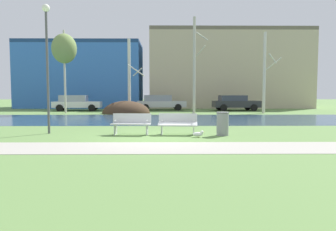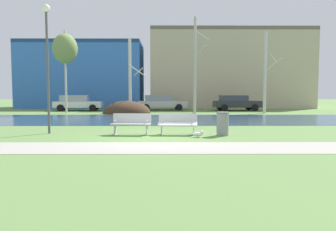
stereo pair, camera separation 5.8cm
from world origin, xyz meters
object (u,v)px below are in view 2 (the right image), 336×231
(bench_left, at_px, (131,123))
(bench_right, at_px, (178,123))
(seagull, at_px, (198,134))
(streetlamp, at_px, (47,48))
(trash_bin, at_px, (223,123))
(parked_van_nearest_white, at_px, (77,103))
(parked_hatch_third_dark, at_px, (236,103))
(parked_sedan_second_silver, at_px, (161,102))

(bench_left, relative_size, bench_right, 1.00)
(seagull, bearing_deg, bench_left, 163.28)
(streetlamp, bearing_deg, trash_bin, -5.63)
(seagull, bearing_deg, streetlamp, 168.65)
(seagull, relative_size, parked_van_nearest_white, 0.10)
(bench_right, bearing_deg, seagull, -46.52)
(parked_hatch_third_dark, bearing_deg, seagull, -106.58)
(trash_bin, relative_size, seagull, 2.04)
(trash_bin, height_order, parked_hatch_third_dark, parked_hatch_third_dark)
(bench_left, xyz_separation_m, parked_van_nearest_white, (-7.03, 17.42, 0.31))
(parked_van_nearest_white, height_order, parked_hatch_third_dark, parked_van_nearest_white)
(seagull, height_order, parked_van_nearest_white, parked_van_nearest_white)
(bench_right, relative_size, parked_sedan_second_silver, 0.34)
(parked_van_nearest_white, bearing_deg, parked_sedan_second_silver, 7.12)
(parked_hatch_third_dark, bearing_deg, parked_van_nearest_white, -179.05)
(trash_bin, distance_m, seagull, 1.22)
(parked_van_nearest_white, relative_size, parked_sedan_second_silver, 0.93)
(seagull, relative_size, parked_sedan_second_silver, 0.10)
(trash_bin, distance_m, parked_van_nearest_white, 20.70)
(trash_bin, xyz_separation_m, seagull, (-1.04, -0.53, -0.36))
(trash_bin, relative_size, parked_sedan_second_silver, 0.20)
(bench_left, relative_size, seagull, 3.51)
(parked_sedan_second_silver, relative_size, parked_hatch_third_dark, 1.08)
(bench_left, xyz_separation_m, bench_right, (1.91, 0.00, 0.00))
(seagull, height_order, parked_hatch_third_dark, parked_hatch_third_dark)
(trash_bin, xyz_separation_m, parked_hatch_third_dark, (4.46, 17.95, 0.28))
(bench_right, height_order, seagull, bench_right)
(seagull, bearing_deg, parked_van_nearest_white, 118.03)
(trash_bin, xyz_separation_m, parked_sedan_second_silver, (-2.77, 18.69, 0.29))
(bench_right, bearing_deg, parked_van_nearest_white, 117.17)
(streetlamp, bearing_deg, bench_right, -4.66)
(trash_bin, xyz_separation_m, parked_van_nearest_white, (-10.75, 17.70, 0.28))
(bench_left, height_order, streetlamp, streetlamp)
(bench_right, height_order, streetlamp, streetlamp)
(bench_left, height_order, parked_hatch_third_dark, parked_hatch_third_dark)
(trash_bin, xyz_separation_m, streetlamp, (-7.26, 0.72, 3.10))
(trash_bin, bearing_deg, seagull, -152.88)
(bench_right, distance_m, parked_hatch_third_dark, 18.76)
(streetlamp, bearing_deg, parked_van_nearest_white, 101.61)
(trash_bin, height_order, parked_sedan_second_silver, parked_sedan_second_silver)
(trash_bin, bearing_deg, parked_van_nearest_white, 121.27)
(parked_hatch_third_dark, bearing_deg, bench_left, -114.82)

